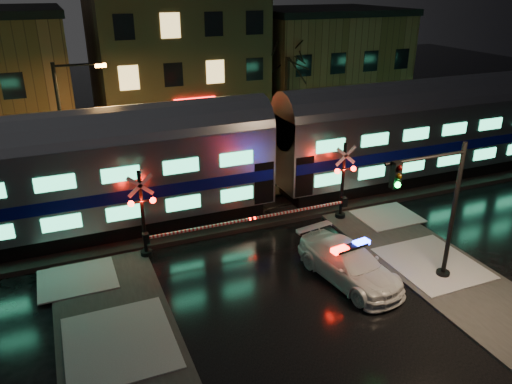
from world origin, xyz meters
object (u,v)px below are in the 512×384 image
(police_car, at_px, (349,264))
(crossing_signal_left, at_px, (152,222))
(traffic_light, at_px, (436,214))
(crossing_signal_right, at_px, (337,190))
(streetlight, at_px, (68,127))

(police_car, distance_m, crossing_signal_left, 8.41)
(crossing_signal_left, bearing_deg, police_car, -35.25)
(police_car, bearing_deg, traffic_light, -35.46)
(police_car, height_order, crossing_signal_left, crossing_signal_left)
(crossing_signal_right, distance_m, crossing_signal_left, 9.09)
(police_car, bearing_deg, crossing_signal_right, 56.25)
(police_car, xyz_separation_m, crossing_signal_left, (-6.83, 4.83, 0.93))
(police_car, xyz_separation_m, streetlight, (-9.45, 11.52, 3.64))
(streetlight, bearing_deg, police_car, -50.64)
(traffic_light, xyz_separation_m, streetlight, (-12.19, 12.91, 1.31))
(police_car, relative_size, crossing_signal_left, 0.93)
(traffic_light, bearing_deg, crossing_signal_right, 85.72)
(police_car, distance_m, crossing_signal_right, 5.41)
(police_car, height_order, crossing_signal_right, crossing_signal_right)
(streetlight, bearing_deg, traffic_light, -46.64)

